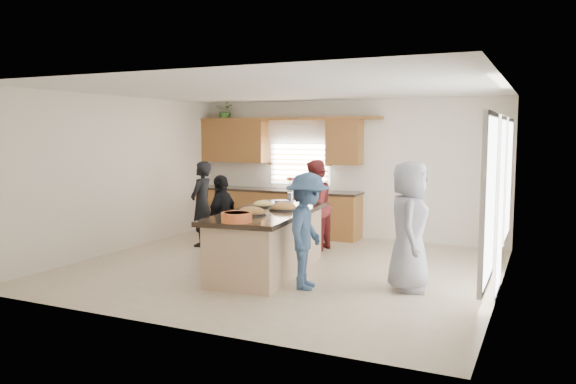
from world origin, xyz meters
The scene contains 18 objects.
floor centered at (0.00, 0.00, 0.00)m, with size 6.50×6.50×0.00m, color beige.
room_shell centered at (0.00, 0.00, 1.90)m, with size 6.52×6.02×2.81m.
back_cabinetry centered at (-1.47, 2.73, 0.91)m, with size 4.08×0.66×2.46m.
right_wall_glazing centered at (3.22, -0.13, 1.34)m, with size 0.06×4.00×2.25m.
island centered at (-0.08, -0.33, 0.45)m, with size 1.42×2.80×0.95m.
platter_front centered at (-0.11, -0.79, 0.98)m, with size 0.45×0.45×0.18m.
platter_mid centered at (0.08, -0.11, 0.98)m, with size 0.45×0.45×0.18m.
platter_back centered at (-0.39, 0.08, 0.98)m, with size 0.34×0.34×0.14m.
salad_bowl centered at (0.04, -1.49, 1.02)m, with size 0.41×0.41×0.13m.
clear_cup centered at (0.35, -1.14, 1.00)m, with size 0.07×0.07×0.10m, color white.
plate_stack centered at (-0.30, 0.64, 0.97)m, with size 0.25×0.25×0.05m, color #A57EB7.
flower_vase centered at (-0.26, 0.90, 1.19)m, with size 0.14×0.14×0.42m.
potted_plant centered at (-2.71, 2.82, 2.62)m, with size 0.39×0.34×0.44m, color #447830.
woman_left_back centered at (-2.12, 0.93, 0.80)m, with size 0.59×0.38×1.61m, color black.
woman_left_mid centered at (-0.03, 1.43, 0.83)m, with size 0.80×0.63×1.65m, color maroon.
woman_left_front centered at (-1.01, -0.15, 0.73)m, with size 0.86×0.36×1.46m, color black.
woman_right_back centered at (0.83, -0.93, 0.80)m, with size 1.04×0.60×1.60m, color #314A6B.
woman_right_front centered at (2.12, -0.43, 0.88)m, with size 0.86×0.56×1.76m, color gray.
Camera 1 is at (3.78, -7.91, 2.13)m, focal length 35.00 mm.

